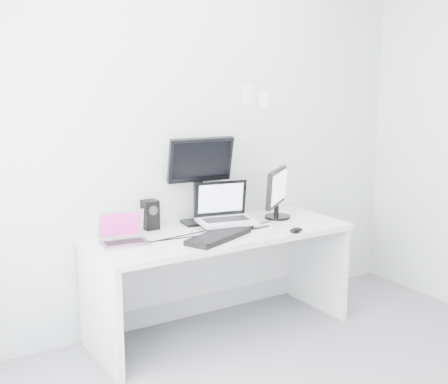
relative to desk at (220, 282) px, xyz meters
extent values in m
plane|color=silver|center=(0.00, 0.35, 0.99)|extent=(3.60, 0.00, 3.60)
cube|color=silver|center=(0.00, 0.00, 0.00)|extent=(1.80, 0.70, 0.73)
cube|color=#B1B1B5|center=(-0.68, 0.02, 0.47)|extent=(0.32, 0.26, 0.22)
cube|color=black|center=(-0.38, 0.30, 0.47)|extent=(0.13, 0.13, 0.20)
cube|color=silver|center=(0.09, 0.06, 0.52)|extent=(0.43, 0.37, 0.32)
cube|color=black|center=(-0.01, 0.25, 0.68)|extent=(0.48, 0.22, 0.63)
cube|color=black|center=(0.54, 0.08, 0.55)|extent=(0.44, 0.40, 0.38)
cube|color=black|center=(-0.11, -0.17, 0.38)|extent=(0.53, 0.36, 0.03)
ellipsoid|color=black|center=(0.41, -0.31, 0.38)|extent=(0.12, 0.09, 0.03)
cube|color=white|center=(0.45, 0.34, 1.26)|extent=(0.10, 0.00, 0.14)
cube|color=white|center=(0.60, 0.34, 1.22)|extent=(0.09, 0.00, 0.13)
camera|label=1|loc=(-2.14, -3.46, 1.46)|focal=49.94mm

